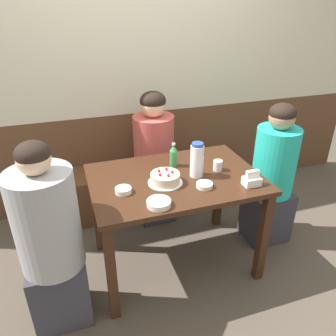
{
  "coord_description": "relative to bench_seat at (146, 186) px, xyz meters",
  "views": [
    {
      "loc": [
        -0.67,
        -1.84,
        1.84
      ],
      "look_at": [
        -0.04,
        0.05,
        0.81
      ],
      "focal_mm": 35.0,
      "sensor_mm": 36.0,
      "label": 1
    }
  ],
  "objects": [
    {
      "name": "water_pitcher",
      "position": [
        0.14,
        -0.86,
        0.66
      ],
      "size": [
        0.09,
        0.09,
        0.24
      ],
      "color": "white",
      "rests_on": "dining_table"
    },
    {
      "name": "bench_seat",
      "position": [
        0.0,
        0.0,
        0.0
      ],
      "size": [
        1.81,
        0.38,
        0.45
      ],
      "color": "#56331E",
      "rests_on": "ground_plane"
    },
    {
      "name": "bowl_side_dish",
      "position": [
        -0.21,
        -1.13,
        0.56
      ],
      "size": [
        0.14,
        0.14,
        0.03
      ],
      "color": "white",
      "rests_on": "dining_table"
    },
    {
      "name": "person_teal_shirt",
      "position": [
        0.84,
        -0.77,
        0.34
      ],
      "size": [
        0.34,
        0.33,
        1.18
      ],
      "rotation": [
        0.0,
        0.0,
        3.14
      ],
      "color": "#33333D",
      "rests_on": "ground_plane"
    },
    {
      "name": "bowl_rice_small",
      "position": [
        -0.38,
        -0.92,
        0.55
      ],
      "size": [
        0.1,
        0.1,
        0.03
      ],
      "color": "white",
      "rests_on": "dining_table"
    },
    {
      "name": "napkin_holder",
      "position": [
        0.43,
        -1.09,
        0.58
      ],
      "size": [
        0.11,
        0.08,
        0.11
      ],
      "color": "white",
      "rests_on": "dining_table"
    },
    {
      "name": "back_wall",
      "position": [
        0.0,
        0.22,
        1.03
      ],
      "size": [
        4.8,
        0.04,
        2.5
      ],
      "color": "brown",
      "rests_on": "ground_plane"
    },
    {
      "name": "ground_plane",
      "position": [
        0.0,
        -0.83,
        -0.22
      ],
      "size": [
        12.0,
        12.0,
        0.0
      ],
      "primitive_type": "plane",
      "color": "#4C4238"
    },
    {
      "name": "person_pale_blue_shirt",
      "position": [
        -0.84,
        -1.07,
        0.37
      ],
      "size": [
        0.36,
        0.36,
        1.23
      ],
      "color": "#33333D",
      "rests_on": "ground_plane"
    },
    {
      "name": "soju_bottle",
      "position": [
        0.04,
        -0.67,
        0.62
      ],
      "size": [
        0.06,
        0.06,
        0.18
      ],
      "color": "#388E4C",
      "rests_on": "dining_table"
    },
    {
      "name": "person_grey_tee",
      "position": [
        0.04,
        -0.18,
        0.36
      ],
      "size": [
        0.35,
        0.35,
        1.19
      ],
      "rotation": [
        0.0,
        0.0,
        -1.57
      ],
      "color": "#33333D",
      "rests_on": "ground_plane"
    },
    {
      "name": "bowl_soup_white",
      "position": [
        0.13,
        -1.02,
        0.55
      ],
      "size": [
        0.11,
        0.11,
        0.03
      ],
      "color": "white",
      "rests_on": "dining_table"
    },
    {
      "name": "dining_table",
      "position": [
        0.0,
        -0.83,
        0.43
      ],
      "size": [
        1.16,
        0.79,
        0.76
      ],
      "color": "#381E11",
      "rests_on": "ground_plane"
    },
    {
      "name": "birthday_cake",
      "position": [
        -0.09,
        -0.89,
        0.57
      ],
      "size": [
        0.23,
        0.23,
        0.09
      ],
      "color": "white",
      "rests_on": "dining_table"
    },
    {
      "name": "glass_water_tall",
      "position": [
        0.32,
        -0.83,
        0.57
      ],
      "size": [
        0.06,
        0.06,
        0.07
      ],
      "color": "silver",
      "rests_on": "dining_table"
    }
  ]
}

